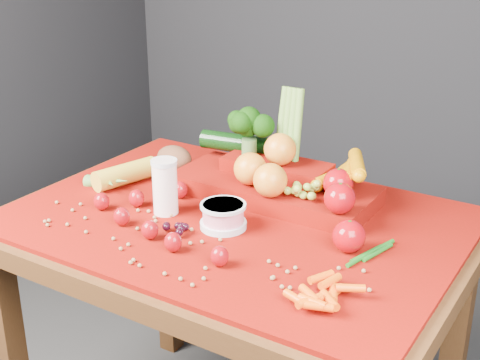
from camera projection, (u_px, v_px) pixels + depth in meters
The scene contains 12 objects.
table at pixel (236, 256), 1.64m from camera, with size 1.10×0.80×0.75m.
red_cloth at pixel (236, 219), 1.61m from camera, with size 1.05×0.75×0.01m, color #750703.
milk_glass at pixel (165, 185), 1.60m from camera, with size 0.06×0.06×0.14m.
yogurt_bowl at pixel (223, 215), 1.54m from camera, with size 0.11×0.11×0.06m.
strawberry_scatter at pixel (153, 216), 1.55m from camera, with size 0.44×0.28×0.05m.
dark_grape_cluster at pixel (174, 228), 1.52m from camera, with size 0.06×0.05×0.03m, color black, non-canonical shape.
soybean_scatter at pixel (186, 248), 1.45m from camera, with size 0.84×0.24×0.01m, color olive, non-canonical shape.
corn_ear at pixel (113, 179), 1.77m from camera, with size 0.22×0.26×0.06m.
potato at pixel (174, 158), 1.87m from camera, with size 0.11×0.08×0.07m, color brown.
baby_carrot_pile at pixel (330, 296), 1.24m from camera, with size 0.17×0.17×0.03m, color #E84E08, non-canonical shape.
green_bean_pile at pixel (367, 252), 1.43m from camera, with size 0.14×0.12×0.01m, color #155B14, non-canonical shape.
produce_mound at pixel (281, 176), 1.68m from camera, with size 0.59×0.36×0.27m.
Camera 1 is at (0.78, -1.23, 1.45)m, focal length 50.00 mm.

